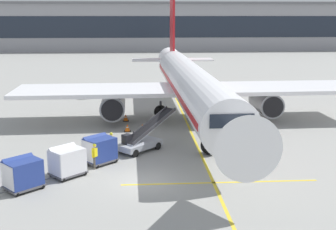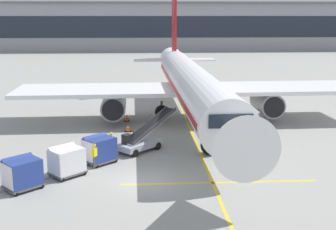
{
  "view_description": "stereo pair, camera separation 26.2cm",
  "coord_description": "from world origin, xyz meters",
  "px_view_note": "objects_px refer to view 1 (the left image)",
  "views": [
    {
      "loc": [
        -0.16,
        -25.16,
        9.98
      ],
      "look_at": [
        1.87,
        5.77,
        2.83
      ],
      "focal_mm": 46.92,
      "sensor_mm": 36.0,
      "label": 1
    },
    {
      "loc": [
        0.11,
        -25.18,
        9.98
      ],
      "look_at": [
        1.87,
        5.77,
        2.83
      ],
      "focal_mm": 46.92,
      "sensor_mm": 36.0,
      "label": 2
    }
  ],
  "objects_px": {
    "ground_crew_by_carts": "(111,142)",
    "safety_cone_nose_mark": "(127,128)",
    "ground_crew_marshaller": "(103,149)",
    "parked_airplane": "(190,84)",
    "safety_cone_wingtip": "(126,118)",
    "ground_crew_by_loader": "(95,154)",
    "baggage_cart_lead": "(99,149)",
    "belt_loader": "(142,139)",
    "baggage_cart_second": "(67,161)",
    "baggage_cart_third": "(22,173)",
    "safety_cone_engine_keepout": "(142,127)"
  },
  "relations": [
    {
      "from": "ground_crew_by_carts",
      "to": "safety_cone_nose_mark",
      "type": "height_order",
      "value": "ground_crew_by_carts"
    },
    {
      "from": "ground_crew_by_carts",
      "to": "ground_crew_marshaller",
      "type": "relative_size",
      "value": 1.0
    },
    {
      "from": "parked_airplane",
      "to": "safety_cone_wingtip",
      "type": "distance_m",
      "value": 6.9
    },
    {
      "from": "ground_crew_marshaller",
      "to": "safety_cone_wingtip",
      "type": "xyz_separation_m",
      "value": [
        1.21,
        12.06,
        -0.68
      ]
    },
    {
      "from": "parked_airplane",
      "to": "ground_crew_by_loader",
      "type": "bearing_deg",
      "value": -120.34
    },
    {
      "from": "baggage_cart_lead",
      "to": "ground_crew_marshaller",
      "type": "relative_size",
      "value": 1.46
    },
    {
      "from": "belt_loader",
      "to": "ground_crew_by_carts",
      "type": "xyz_separation_m",
      "value": [
        -2.19,
        -1.16,
        0.16
      ]
    },
    {
      "from": "baggage_cart_lead",
      "to": "ground_crew_by_carts",
      "type": "xyz_separation_m",
      "value": [
        0.73,
        1.54,
        -0.0
      ]
    },
    {
      "from": "belt_loader",
      "to": "ground_crew_marshaller",
      "type": "relative_size",
      "value": 2.69
    },
    {
      "from": "ground_crew_marshaller",
      "to": "baggage_cart_second",
      "type": "bearing_deg",
      "value": -131.47
    },
    {
      "from": "belt_loader",
      "to": "baggage_cart_third",
      "type": "bearing_deg",
      "value": -134.53
    },
    {
      "from": "ground_crew_by_loader",
      "to": "ground_crew_by_carts",
      "type": "distance_m",
      "value": 2.85
    },
    {
      "from": "safety_cone_nose_mark",
      "to": "ground_crew_by_carts",
      "type": "bearing_deg",
      "value": -98.27
    },
    {
      "from": "ground_crew_marshaller",
      "to": "ground_crew_by_carts",
      "type": "bearing_deg",
      "value": 71.95
    },
    {
      "from": "parked_airplane",
      "to": "safety_cone_wingtip",
      "type": "xyz_separation_m",
      "value": [
        -6.14,
        -0.05,
        -3.15
      ]
    },
    {
      "from": "baggage_cart_second",
      "to": "ground_crew_by_carts",
      "type": "relative_size",
      "value": 1.46
    },
    {
      "from": "ground_crew_marshaller",
      "to": "baggage_cart_lead",
      "type": "bearing_deg",
      "value": 179.06
    },
    {
      "from": "baggage_cart_third",
      "to": "safety_cone_engine_keepout",
      "type": "xyz_separation_m",
      "value": [
        7.03,
        12.77,
        -0.71
      ]
    },
    {
      "from": "baggage_cart_lead",
      "to": "ground_crew_marshaller",
      "type": "distance_m",
      "value": 0.22
    },
    {
      "from": "baggage_cart_second",
      "to": "baggage_cart_third",
      "type": "height_order",
      "value": "same"
    },
    {
      "from": "ground_crew_marshaller",
      "to": "safety_cone_engine_keepout",
      "type": "distance_m",
      "value": 8.87
    },
    {
      "from": "baggage_cart_second",
      "to": "ground_crew_by_carts",
      "type": "distance_m",
      "value": 4.63
    },
    {
      "from": "safety_cone_wingtip",
      "to": "safety_cone_nose_mark",
      "type": "xyz_separation_m",
      "value": [
        0.26,
        -3.87,
        0.01
      ]
    },
    {
      "from": "ground_crew_by_carts",
      "to": "safety_cone_nose_mark",
      "type": "xyz_separation_m",
      "value": [
        0.96,
        6.64,
        -0.67
      ]
    },
    {
      "from": "safety_cone_wingtip",
      "to": "baggage_cart_third",
      "type": "bearing_deg",
      "value": -108.44
    },
    {
      "from": "parked_airplane",
      "to": "safety_cone_engine_keepout",
      "type": "distance_m",
      "value": 6.69
    },
    {
      "from": "baggage_cart_second",
      "to": "safety_cone_wingtip",
      "type": "distance_m",
      "value": 14.76
    },
    {
      "from": "ground_crew_marshaller",
      "to": "safety_cone_wingtip",
      "type": "height_order",
      "value": "ground_crew_marshaller"
    },
    {
      "from": "ground_crew_by_loader",
      "to": "baggage_cart_third",
      "type": "bearing_deg",
      "value": -140.17
    },
    {
      "from": "baggage_cart_lead",
      "to": "safety_cone_wingtip",
      "type": "distance_m",
      "value": 12.16
    },
    {
      "from": "baggage_cart_lead",
      "to": "ground_crew_by_carts",
      "type": "bearing_deg",
      "value": 64.71
    },
    {
      "from": "ground_crew_marshaller",
      "to": "safety_cone_nose_mark",
      "type": "relative_size",
      "value": 2.61
    },
    {
      "from": "baggage_cart_lead",
      "to": "belt_loader",
      "type": "bearing_deg",
      "value": 42.83
    },
    {
      "from": "safety_cone_wingtip",
      "to": "parked_airplane",
      "type": "bearing_deg",
      "value": 0.45
    },
    {
      "from": "baggage_cart_third",
      "to": "ground_crew_by_carts",
      "type": "height_order",
      "value": "baggage_cart_third"
    },
    {
      "from": "baggage_cart_second",
      "to": "safety_cone_wingtip",
      "type": "bearing_deg",
      "value": 77.22
    },
    {
      "from": "ground_crew_by_carts",
      "to": "safety_cone_wingtip",
      "type": "bearing_deg",
      "value": 86.16
    },
    {
      "from": "ground_crew_by_loader",
      "to": "safety_cone_wingtip",
      "type": "bearing_deg",
      "value": 83.0
    },
    {
      "from": "baggage_cart_third",
      "to": "safety_cone_wingtip",
      "type": "xyz_separation_m",
      "value": [
        5.48,
        16.43,
        -0.68
      ]
    },
    {
      "from": "parked_airplane",
      "to": "ground_crew_by_carts",
      "type": "distance_m",
      "value": 12.83
    },
    {
      "from": "baggage_cart_lead",
      "to": "safety_cone_nose_mark",
      "type": "xyz_separation_m",
      "value": [
        1.69,
        8.18,
        -0.67
      ]
    },
    {
      "from": "baggage_cart_second",
      "to": "ground_crew_by_carts",
      "type": "xyz_separation_m",
      "value": [
        2.56,
        3.87,
        -0.0
      ]
    },
    {
      "from": "baggage_cart_second",
      "to": "safety_cone_engine_keepout",
      "type": "bearing_deg",
      "value": 65.82
    },
    {
      "from": "baggage_cart_second",
      "to": "ground_crew_marshaller",
      "type": "height_order",
      "value": "baggage_cart_second"
    },
    {
      "from": "parked_airplane",
      "to": "safety_cone_engine_keepout",
      "type": "height_order",
      "value": "parked_airplane"
    },
    {
      "from": "baggage_cart_lead",
      "to": "baggage_cart_third",
      "type": "height_order",
      "value": "same"
    },
    {
      "from": "belt_loader",
      "to": "baggage_cart_third",
      "type": "xyz_separation_m",
      "value": [
        -6.96,
        -7.07,
        0.16
      ]
    },
    {
      "from": "ground_crew_by_loader",
      "to": "safety_cone_nose_mark",
      "type": "height_order",
      "value": "ground_crew_by_loader"
    },
    {
      "from": "baggage_cart_lead",
      "to": "baggage_cart_second",
      "type": "bearing_deg",
      "value": -128.17
    },
    {
      "from": "belt_loader",
      "to": "baggage_cart_lead",
      "type": "height_order",
      "value": "belt_loader"
    }
  ]
}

